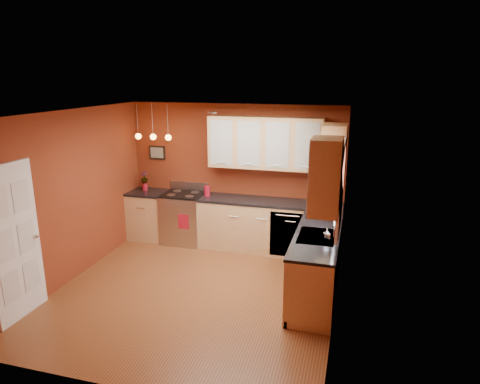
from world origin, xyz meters
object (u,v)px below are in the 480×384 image
(coffee_maker, at_px, (326,197))
(soap_pump, at_px, (327,235))
(gas_range, at_px, (184,218))
(red_canister, at_px, (207,191))
(sink, at_px, (317,238))

(coffee_maker, xyz_separation_m, soap_pump, (0.15, -1.81, -0.02))
(gas_range, bearing_deg, red_canister, 1.13)
(red_canister, xyz_separation_m, soap_pump, (2.29, -1.67, -0.00))
(sink, height_order, red_canister, sink)
(red_canister, relative_size, soap_pump, 1.04)
(gas_range, xyz_separation_m, soap_pump, (2.76, -1.67, 0.55))
(sink, xyz_separation_m, coffee_maker, (-0.01, 1.65, 0.13))
(gas_range, bearing_deg, soap_pump, -31.10)
(sink, bearing_deg, red_canister, 144.95)
(sink, bearing_deg, soap_pump, -49.97)
(sink, height_order, soap_pump, sink)
(gas_range, height_order, red_canister, red_canister)
(gas_range, bearing_deg, coffee_maker, 3.26)
(red_canister, height_order, coffee_maker, coffee_maker)
(soap_pump, bearing_deg, gas_range, 148.90)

